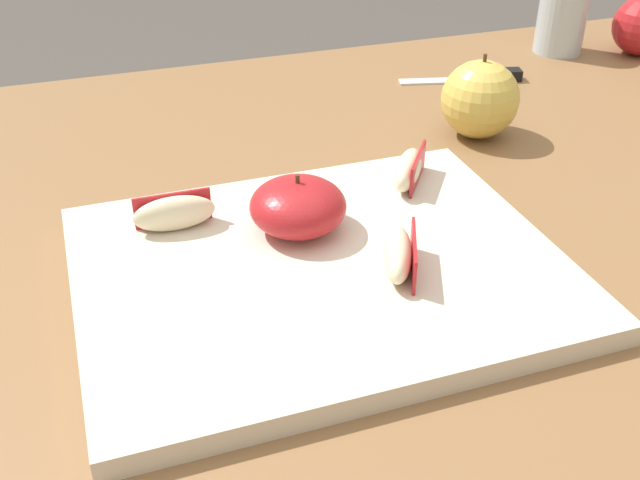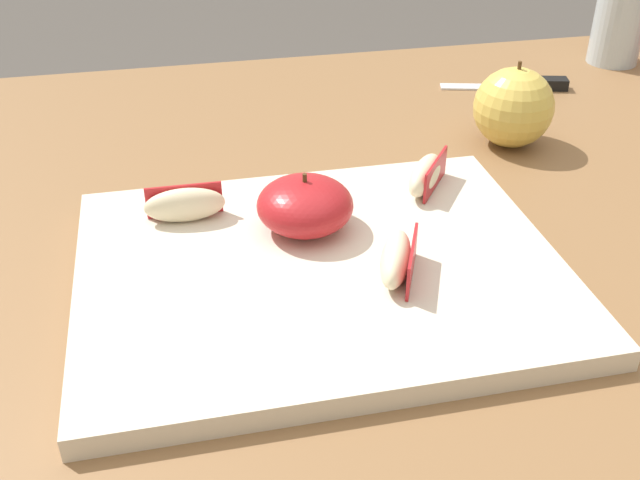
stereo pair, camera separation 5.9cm
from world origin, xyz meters
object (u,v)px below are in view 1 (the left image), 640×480
paring_knife (484,76)px  drinking_glass_water (562,15)px  cutting_board (320,271)px  apple_wedge_front (408,169)px  whole_apple_golden (480,99)px  apple_wedge_right (399,254)px  apple_half_skin_up (298,206)px  apple_wedge_middle (174,213)px

paring_knife → drinking_glass_water: drinking_glass_water is taller
cutting_board → paring_knife: size_ratio=2.39×
apple_wedge_front → paring_knife: 0.34m
whole_apple_golden → drinking_glass_water: size_ratio=0.89×
apple_wedge_right → apple_wedge_front: size_ratio=1.04×
apple_wedge_front → whole_apple_golden: (0.14, 0.11, 0.01)m
cutting_board → apple_half_skin_up: apple_half_skin_up is taller
cutting_board → apple_half_skin_up: bearing=91.8°
apple_wedge_front → apple_wedge_middle: bearing=-177.5°
paring_knife → apple_half_skin_up: bearing=-139.2°
paring_knife → apple_wedge_front: bearing=-131.6°
apple_wedge_middle → paring_knife: apple_wedge_middle is taller
apple_wedge_right → paring_knife: 0.49m
apple_half_skin_up → whole_apple_golden: (0.26, 0.15, 0.00)m
cutting_board → whole_apple_golden: whole_apple_golden is taller
apple_wedge_middle → drinking_glass_water: drinking_glass_water is taller
apple_wedge_middle → drinking_glass_water: 0.69m
cutting_board → whole_apple_golden: size_ratio=4.09×
paring_knife → apple_wedge_middle: bearing=-149.3°
apple_half_skin_up → apple_wedge_front: size_ratio=1.17×
apple_half_skin_up → paring_knife: apple_half_skin_up is taller
apple_wedge_front → apple_wedge_middle: size_ratio=1.00×
whole_apple_golden → drinking_glass_water: (0.25, 0.22, 0.01)m
apple_wedge_right → apple_wedge_middle: (-0.15, 0.12, 0.00)m
apple_half_skin_up → whole_apple_golden: bearing=31.0°
drinking_glass_water → apple_wedge_front: bearing=-139.8°
apple_half_skin_up → apple_wedge_middle: apple_half_skin_up is taller
paring_knife → apple_wedge_right: bearing=-127.4°
cutting_board → apple_wedge_front: (0.12, 0.10, 0.02)m
apple_half_skin_up → cutting_board: bearing=-88.2°
cutting_board → apple_wedge_front: apple_wedge_front is taller
apple_wedge_front → paring_knife: (0.23, 0.26, -0.03)m
apple_wedge_front → drinking_glass_water: (0.39, 0.33, 0.02)m
whole_apple_golden → drinking_glass_water: bearing=40.9°
apple_half_skin_up → apple_wedge_front: 0.13m
whole_apple_golden → drinking_glass_water: drinking_glass_water is taller
apple_wedge_middle → whole_apple_golden: 0.38m
apple_wedge_right → apple_wedge_front: same height
apple_half_skin_up → apple_wedge_front: bearing=20.4°
apple_wedge_right → drinking_glass_water: (0.45, 0.45, 0.02)m
apple_wedge_right → apple_wedge_middle: bearing=142.2°
drinking_glass_water → whole_apple_golden: bearing=-139.1°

